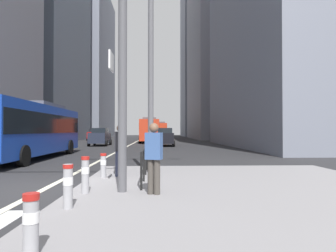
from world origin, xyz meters
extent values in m
plane|color=#28282B|center=(0.00, 20.00, 0.00)|extent=(160.00, 160.00, 0.00)
cube|color=gray|center=(5.50, -1.00, 0.07)|extent=(9.00, 10.00, 0.15)
cube|color=silver|center=(1.25, -4.00, 0.01)|extent=(0.45, 3.20, 0.01)
cube|color=silver|center=(2.15, -4.00, 0.01)|extent=(0.45, 3.20, 0.01)
cube|color=beige|center=(0.00, 30.00, 0.01)|extent=(0.20, 80.00, 0.01)
cube|color=slate|center=(-16.00, 40.26, 19.61)|extent=(11.30, 20.91, 39.22)
cube|color=slate|center=(-16.00, 67.75, 18.68)|extent=(12.60, 23.64, 37.37)
cube|color=gray|center=(17.00, 51.76, 28.55)|extent=(13.29, 23.14, 57.09)
cube|color=slate|center=(17.00, 77.00, 23.42)|extent=(13.18, 17.29, 46.84)
cube|color=#14389E|center=(-4.21, 8.75, 1.73)|extent=(2.59, 11.32, 2.75)
cube|color=black|center=(-4.21, 8.75, 2.07)|extent=(2.62, 11.10, 1.10)
cube|color=#4C4C51|center=(-4.22, 10.45, 3.25)|extent=(1.78, 4.08, 0.30)
cylinder|color=black|center=(-2.98, 5.14, 0.50)|extent=(0.31, 1.00, 1.00)
cylinder|color=black|center=(-3.04, 12.38, 0.50)|extent=(0.31, 1.00, 1.00)
cylinder|color=black|center=(-5.44, 12.36, 0.50)|extent=(0.31, 1.00, 1.00)
cube|color=red|center=(2.01, 32.98, 1.73)|extent=(2.74, 10.73, 2.75)
cube|color=black|center=(2.01, 32.98, 2.07)|extent=(2.78, 10.52, 1.10)
cube|color=#4C4C51|center=(2.05, 31.37, 3.25)|extent=(1.84, 3.88, 0.30)
cylinder|color=black|center=(0.73, 36.36, 0.50)|extent=(0.32, 1.01, 1.00)
cylinder|color=black|center=(3.13, 36.42, 0.50)|extent=(0.32, 1.01, 1.00)
cylinder|color=black|center=(0.89, 29.53, 0.50)|extent=(0.32, 1.01, 1.00)
cylinder|color=black|center=(3.29, 29.59, 0.50)|extent=(0.32, 1.01, 1.00)
cube|color=red|center=(3.78, 52.10, 1.73)|extent=(2.73, 11.14, 2.75)
cube|color=black|center=(3.78, 52.10, 2.07)|extent=(2.76, 10.92, 1.10)
cube|color=#4C4C51|center=(3.75, 50.43, 3.25)|extent=(1.83, 4.03, 0.30)
cylinder|color=black|center=(2.65, 55.67, 0.50)|extent=(0.32, 1.01, 1.00)
cylinder|color=black|center=(5.05, 55.62, 0.50)|extent=(0.32, 1.01, 1.00)
cylinder|color=black|center=(2.51, 48.57, 0.50)|extent=(0.32, 1.01, 1.00)
cylinder|color=black|center=(4.91, 48.52, 0.50)|extent=(0.32, 1.01, 1.00)
cube|color=#232838|center=(-3.17, 24.00, 0.87)|extent=(1.83, 4.47, 1.10)
cube|color=black|center=(-3.17, 24.15, 1.68)|extent=(1.52, 2.42, 0.52)
cylinder|color=black|center=(-2.24, 22.50, 0.32)|extent=(0.23, 0.64, 0.64)
cylinder|color=black|center=(-4.06, 22.48, 0.32)|extent=(0.23, 0.64, 0.64)
cylinder|color=black|center=(-2.27, 25.53, 0.32)|extent=(0.23, 0.64, 0.64)
cylinder|color=black|center=(-4.09, 25.50, 0.32)|extent=(0.23, 0.64, 0.64)
cube|color=black|center=(3.97, 23.05, 0.87)|extent=(1.84, 4.60, 1.10)
cube|color=black|center=(3.96, 22.90, 1.68)|extent=(1.53, 2.49, 0.52)
cylinder|color=black|center=(3.07, 24.62, 0.32)|extent=(0.23, 0.64, 0.64)
cylinder|color=black|center=(4.89, 24.60, 0.32)|extent=(0.23, 0.64, 0.64)
cylinder|color=black|center=(3.04, 21.50, 0.32)|extent=(0.23, 0.64, 0.64)
cylinder|color=black|center=(4.86, 21.48, 0.32)|extent=(0.23, 0.64, 0.64)
cube|color=gold|center=(3.64, 42.72, 0.87)|extent=(1.93, 4.27, 1.10)
cube|color=black|center=(3.65, 42.57, 1.68)|extent=(1.57, 2.33, 0.52)
cylinder|color=black|center=(2.68, 44.11, 0.32)|extent=(0.24, 0.65, 0.64)
cylinder|color=black|center=(4.50, 44.18, 0.32)|extent=(0.24, 0.65, 0.64)
cylinder|color=black|center=(2.78, 41.25, 0.32)|extent=(0.24, 0.65, 0.64)
cylinder|color=black|center=(4.60, 41.32, 0.32)|extent=(0.24, 0.65, 0.64)
cube|color=maroon|center=(-7.48, 41.18, 0.87)|extent=(1.97, 4.29, 1.10)
cube|color=black|center=(-7.49, 41.33, 1.68)|extent=(1.59, 2.34, 0.52)
cylinder|color=black|center=(-6.51, 39.79, 0.32)|extent=(0.25, 0.65, 0.64)
cylinder|color=black|center=(-8.32, 39.71, 0.32)|extent=(0.25, 0.65, 0.64)
cylinder|color=black|center=(-6.63, 42.65, 0.32)|extent=(0.25, 0.65, 0.64)
cylinder|color=black|center=(-8.45, 42.57, 0.32)|extent=(0.25, 0.65, 0.64)
cylinder|color=#515156|center=(2.34, -1.27, 3.15)|extent=(0.22, 0.22, 6.00)
cube|color=white|center=(2.09, -1.45, 3.35)|extent=(0.04, 0.60, 0.44)
cylinder|color=#56565B|center=(2.96, 1.97, 4.15)|extent=(0.20, 0.20, 8.00)
cylinder|color=#99999E|center=(1.69, -5.00, 0.53)|extent=(0.18, 0.18, 0.76)
cylinder|color=white|center=(1.69, -5.00, 0.62)|extent=(0.19, 0.19, 0.14)
cylinder|color=#B21E19|center=(1.69, -5.00, 0.87)|extent=(0.20, 0.20, 0.08)
cylinder|color=#99999E|center=(1.47, -2.82, 0.58)|extent=(0.18, 0.18, 0.86)
cylinder|color=white|center=(1.47, -2.82, 0.68)|extent=(0.19, 0.19, 0.16)
cylinder|color=#B21E19|center=(1.47, -2.82, 0.97)|extent=(0.20, 0.20, 0.08)
cylinder|color=#99999E|center=(1.46, -1.43, 0.60)|extent=(0.18, 0.18, 0.89)
cylinder|color=white|center=(1.46, -1.43, 0.70)|extent=(0.19, 0.19, 0.16)
cylinder|color=#B21E19|center=(1.46, -1.43, 1.00)|extent=(0.20, 0.20, 0.08)
cylinder|color=#99999E|center=(1.45, 0.97, 0.54)|extent=(0.18, 0.18, 0.78)
cylinder|color=white|center=(1.45, 0.97, 0.63)|extent=(0.19, 0.19, 0.14)
cylinder|color=#B21E19|center=(1.45, 0.97, 0.89)|extent=(0.20, 0.20, 0.08)
cylinder|color=black|center=(2.80, -1.11, 0.62)|extent=(0.06, 0.06, 0.95)
cylinder|color=black|center=(2.80, 0.19, 0.62)|extent=(0.06, 0.06, 0.95)
cylinder|color=black|center=(2.80, 1.49, 0.62)|extent=(0.06, 0.06, 0.95)
cylinder|color=black|center=(2.80, 2.80, 0.62)|extent=(0.06, 0.06, 0.95)
cylinder|color=black|center=(2.80, 0.84, 1.10)|extent=(0.06, 3.91, 0.06)
cylinder|color=#423D38|center=(3.20, -1.61, 0.57)|extent=(0.15, 0.15, 0.83)
cylinder|color=#423D38|center=(3.05, -1.56, 0.57)|extent=(0.15, 0.15, 0.83)
cube|color=#38568E|center=(3.13, -1.59, 1.30)|extent=(0.43, 0.34, 0.64)
sphere|color=brown|center=(3.13, -1.59, 1.73)|extent=(0.23, 0.23, 0.23)
cylinder|color=#2D334C|center=(1.89, 1.16, 0.57)|extent=(0.15, 0.15, 0.84)
cylinder|color=#2D334C|center=(2.04, 1.19, 0.57)|extent=(0.15, 0.15, 0.84)
cube|color=#232328|center=(1.96, 1.18, 1.31)|extent=(0.41, 0.30, 0.65)
sphere|color=brown|center=(1.96, 1.18, 1.75)|extent=(0.23, 0.23, 0.23)
camera|label=1|loc=(3.22, -8.61, 1.67)|focal=31.39mm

